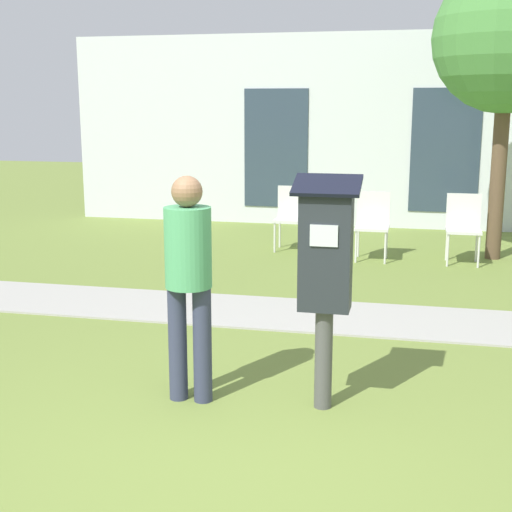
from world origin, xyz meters
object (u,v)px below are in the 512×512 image
Objects in this scene: outdoor_chair_left at (292,213)px; parking_meter at (325,263)px; outdoor_chair_middle at (373,220)px; outdoor_chair_right at (463,223)px; person_standing at (189,271)px.

parking_meter is at bearing -76.51° from outdoor_chair_left.
outdoor_chair_right is at bearing -19.82° from outdoor_chair_middle.
outdoor_chair_right is (2.34, -0.38, 0.00)m from outdoor_chair_left.
person_standing is (-0.92, -0.08, -0.09)m from parking_meter.
outdoor_chair_right is (2.11, 5.03, -0.40)m from person_standing.
outdoor_chair_left and outdoor_chair_middle have the same top height.
outdoor_chair_middle is at bearing -18.06° from outdoor_chair_left.
parking_meter reaches higher than person_standing.
person_standing is 1.76× the size of outdoor_chair_middle.
outdoor_chair_middle is (1.17, -0.41, 0.00)m from outdoor_chair_left.
person_standing is at bearing -86.27° from outdoor_chair_left.
parking_meter is 4.95m from outdoor_chair_middle.
parking_meter is 1.77× the size of outdoor_chair_middle.
outdoor_chair_left is at bearing 139.30° from outdoor_chair_middle.
parking_meter is 5.12m from outdoor_chair_right.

